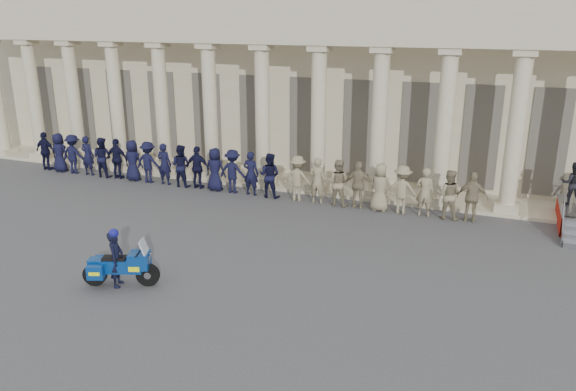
# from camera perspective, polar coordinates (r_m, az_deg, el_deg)

# --- Properties ---
(ground) EXTENTS (90.00, 90.00, 0.00)m
(ground) POSITION_cam_1_polar(r_m,az_deg,el_deg) (18.46, -8.93, -6.17)
(ground) COLOR #424244
(ground) RESTS_ON ground
(building) EXTENTS (40.00, 12.50, 9.00)m
(building) POSITION_cam_1_polar(r_m,az_deg,el_deg) (30.62, 4.89, 12.30)
(building) COLOR #BCAF8D
(building) RESTS_ON ground
(officer_rank) EXTENTS (21.60, 0.73, 1.93)m
(officer_rank) POSITION_cam_1_polar(r_m,az_deg,el_deg) (24.71, -6.27, 2.53)
(officer_rank) COLOR black
(officer_rank) RESTS_ON ground
(motorcycle) EXTENTS (2.12, 1.26, 1.42)m
(motorcycle) POSITION_cam_1_polar(r_m,az_deg,el_deg) (16.85, -16.59, -6.86)
(motorcycle) COLOR black
(motorcycle) RESTS_ON ground
(rider) EXTENTS (0.59, 0.71, 1.75)m
(rider) POSITION_cam_1_polar(r_m,az_deg,el_deg) (16.78, -17.07, -6.05)
(rider) COLOR black
(rider) RESTS_ON ground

